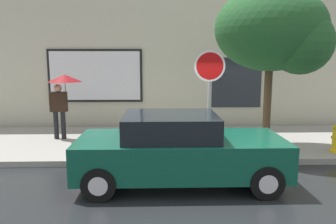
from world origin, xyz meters
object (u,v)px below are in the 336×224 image
object	(u,v)px
parked_car	(179,150)
pedestrian_with_umbrella	(63,88)
stop_sign	(209,82)
street_tree	(277,32)

from	to	relation	value
parked_car	pedestrian_with_umbrella	world-z (taller)	pedestrian_with_umbrella
parked_car	stop_sign	distance (m)	2.16
parked_car	stop_sign	xyz separation A→B (m)	(0.84, 1.52, 1.28)
parked_car	street_tree	distance (m)	4.18
parked_car	pedestrian_with_umbrella	xyz separation A→B (m)	(-3.26, 3.38, 0.98)
pedestrian_with_umbrella	street_tree	xyz separation A→B (m)	(5.90, -1.34, 1.54)
parked_car	stop_sign	size ratio (longest dim) A/B	1.59
parked_car	street_tree	world-z (taller)	street_tree
parked_car	pedestrian_with_umbrella	distance (m)	4.79
street_tree	stop_sign	size ratio (longest dim) A/B	1.63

